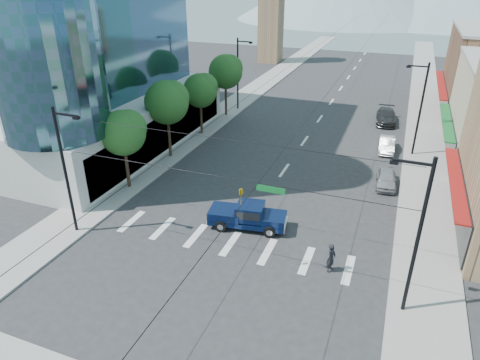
% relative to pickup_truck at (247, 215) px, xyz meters
% --- Properties ---
extents(ground, '(160.00, 160.00, 0.00)m').
position_rel_pickup_truck_xyz_m(ground, '(-0.13, -3.83, -0.97)').
color(ground, '#28282B').
rests_on(ground, ground).
extents(sidewalk_left, '(4.00, 120.00, 0.15)m').
position_rel_pickup_truck_xyz_m(sidewalk_left, '(-12.13, 36.17, -0.90)').
color(sidewalk_left, gray).
rests_on(sidewalk_left, ground).
extents(sidewalk_right, '(4.00, 120.00, 0.15)m').
position_rel_pickup_truck_xyz_m(sidewalk_right, '(11.87, 36.17, -0.90)').
color(sidewalk_right, gray).
rests_on(sidewalk_right, ground).
extents(clock_tower, '(4.80, 4.80, 20.40)m').
position_rel_pickup_truck_xyz_m(clock_tower, '(-16.63, 58.17, 9.67)').
color(clock_tower, '#8C6B4C').
rests_on(clock_tower, ground).
extents(tree_near, '(3.65, 3.64, 6.71)m').
position_rel_pickup_truck_xyz_m(tree_near, '(-11.20, 2.27, 4.02)').
color(tree_near, black).
rests_on(tree_near, ground).
extents(tree_midnear, '(4.09, 4.09, 7.52)m').
position_rel_pickup_truck_xyz_m(tree_midnear, '(-11.20, 9.27, 4.62)').
color(tree_midnear, black).
rests_on(tree_midnear, ground).
extents(tree_midfar, '(3.65, 3.64, 6.71)m').
position_rel_pickup_truck_xyz_m(tree_midfar, '(-11.20, 16.27, 4.02)').
color(tree_midfar, black).
rests_on(tree_midfar, ground).
extents(tree_far, '(4.09, 4.09, 7.52)m').
position_rel_pickup_truck_xyz_m(tree_far, '(-11.20, 23.27, 4.62)').
color(tree_far, black).
rests_on(tree_far, ground).
extents(signal_rig, '(21.80, 0.20, 9.00)m').
position_rel_pickup_truck_xyz_m(signal_rig, '(0.06, -4.83, 3.67)').
color(signal_rig, black).
rests_on(signal_rig, ground).
extents(lamp_pole_nw, '(2.00, 0.25, 9.00)m').
position_rel_pickup_truck_xyz_m(lamp_pole_nw, '(-10.80, 26.17, 3.97)').
color(lamp_pole_nw, black).
rests_on(lamp_pole_nw, ground).
extents(lamp_pole_ne, '(2.00, 0.25, 9.00)m').
position_rel_pickup_truck_xyz_m(lamp_pole_ne, '(10.54, 18.17, 3.97)').
color(lamp_pole_ne, black).
rests_on(lamp_pole_ne, ground).
extents(pickup_truck, '(5.74, 2.79, 1.86)m').
position_rel_pickup_truck_xyz_m(pickup_truck, '(0.00, 0.00, 0.00)').
color(pickup_truck, '#071333').
rests_on(pickup_truck, ground).
extents(pedestrian, '(0.60, 0.78, 1.91)m').
position_rel_pickup_truck_xyz_m(pedestrian, '(6.41, -2.80, -0.01)').
color(pedestrian, black).
rests_on(pedestrian, ground).
extents(parked_car_near, '(1.90, 4.11, 1.36)m').
position_rel_pickup_truck_xyz_m(parked_car_near, '(8.71, 10.29, -0.29)').
color(parked_car_near, '#9E9EA3').
rests_on(parked_car_near, ground).
extents(parked_car_mid, '(1.69, 4.24, 1.37)m').
position_rel_pickup_truck_xyz_m(parked_car_mid, '(8.19, 18.37, -0.28)').
color(parked_car_mid, silver).
rests_on(parked_car_mid, ground).
extents(parked_car_far, '(2.59, 5.55, 1.57)m').
position_rel_pickup_truck_xyz_m(parked_car_far, '(7.47, 27.50, -0.19)').
color(parked_car_far, '#292A2B').
rests_on(parked_car_far, ground).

